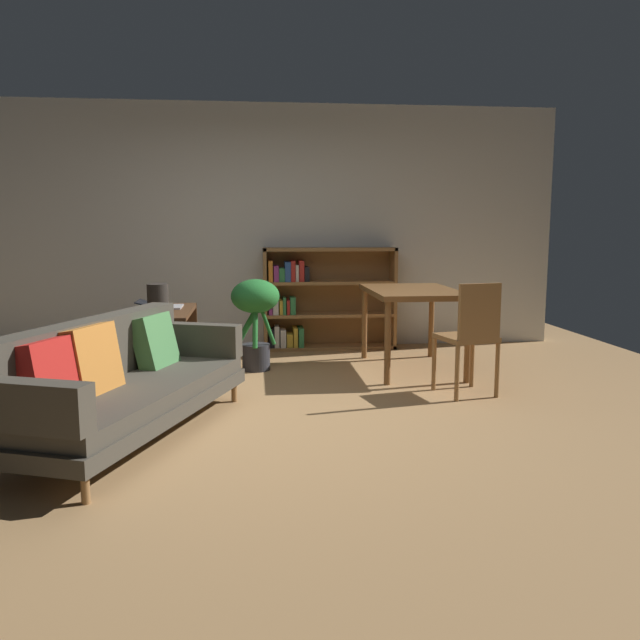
% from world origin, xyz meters
% --- Properties ---
extents(ground_plane, '(8.16, 8.16, 0.00)m').
position_xyz_m(ground_plane, '(0.00, 0.00, 0.00)').
color(ground_plane, tan).
extents(back_wall_panel, '(6.80, 0.10, 2.70)m').
position_xyz_m(back_wall_panel, '(0.00, 2.70, 1.35)').
color(back_wall_panel, silver).
rests_on(back_wall_panel, ground_plane).
extents(fabric_couch, '(1.44, 2.22, 0.76)m').
position_xyz_m(fabric_couch, '(-0.94, -0.44, 0.38)').
color(fabric_couch, olive).
rests_on(fabric_couch, ground_plane).
extents(media_console, '(0.45, 1.09, 0.61)m').
position_xyz_m(media_console, '(-0.84, 1.25, 0.30)').
color(media_console, '#56351E').
rests_on(media_console, ground_plane).
extents(open_laptop, '(0.41, 0.32, 0.07)m').
position_xyz_m(open_laptop, '(-0.90, 1.42, 0.63)').
color(open_laptop, silver).
rests_on(open_laptop, media_console).
extents(desk_speaker, '(0.18, 0.18, 0.26)m').
position_xyz_m(desk_speaker, '(-0.87, 0.97, 0.74)').
color(desk_speaker, '#2D2823').
rests_on(desk_speaker, media_console).
extents(potted_floor_plant, '(0.46, 0.46, 0.87)m').
position_xyz_m(potted_floor_plant, '(-0.04, 1.44, 0.58)').
color(potted_floor_plant, '#333338').
rests_on(potted_floor_plant, ground_plane).
extents(dining_table, '(0.81, 1.25, 0.77)m').
position_xyz_m(dining_table, '(1.44, 1.32, 0.69)').
color(dining_table, brown).
rests_on(dining_table, ground_plane).
extents(dining_chair_near, '(0.48, 0.48, 0.92)m').
position_xyz_m(dining_chair_near, '(1.67, 0.31, 0.52)').
color(dining_chair_near, olive).
rests_on(dining_chair_near, ground_plane).
extents(bookshelf, '(1.47, 0.33, 1.13)m').
position_xyz_m(bookshelf, '(0.67, 2.51, 0.56)').
color(bookshelf, olive).
rests_on(bookshelf, ground_plane).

